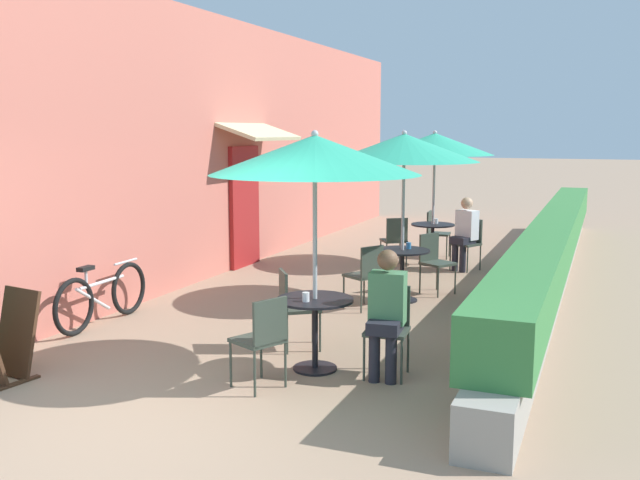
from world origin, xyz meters
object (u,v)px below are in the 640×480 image
(coffee_cup_mid, at_px, (409,246))
(seated_patron_near_back, at_px, (386,308))
(patio_umbrella_near, at_px, (315,155))
(cafe_chair_far_back, at_px, (435,230))
(seated_patron_far_right, at_px, (465,231))
(coffee_cup_far, at_px, (436,221))
(patio_umbrella_far, at_px, (435,144))
(patio_table_near, at_px, (315,318))
(patio_table_mid, at_px, (402,264))
(patio_table_far, at_px, (433,235))
(cafe_chair_mid_left, at_px, (434,258))
(cafe_chair_near_back, at_px, (388,323))
(cafe_chair_far_right, at_px, (468,240))
(bicycle_leaning, at_px, (102,296))
(coffee_cup_near, at_px, (306,297))
(cafe_chair_mid_right, at_px, (367,272))
(cafe_chair_near_left, at_px, (293,303))
(cafe_chair_near_right, at_px, (263,335))
(cafe_chair_far_left, at_px, (395,238))
(patio_umbrella_mid, at_px, (404,148))

(coffee_cup_mid, bearing_deg, seated_patron_near_back, -78.71)
(patio_umbrella_near, distance_m, cafe_chair_far_back, 6.94)
(seated_patron_far_right, height_order, coffee_cup_far, seated_patron_far_right)
(patio_umbrella_far, bearing_deg, seated_patron_far_right, -29.00)
(patio_table_near, height_order, patio_umbrella_far, patio_umbrella_far)
(seated_patron_near_back, distance_m, seated_patron_far_right, 5.66)
(patio_table_mid, bearing_deg, cafe_chair_far_back, 95.75)
(seated_patron_near_back, xyz_separation_m, patio_table_far, (-0.94, 6.00, -0.16))
(cafe_chair_mid_left, bearing_deg, cafe_chair_near_back, 36.67)
(patio_table_mid, relative_size, cafe_chair_far_right, 0.88)
(seated_patron_near_back, xyz_separation_m, patio_umbrella_far, (-0.94, 6.00, 1.44))
(coffee_cup_mid, xyz_separation_m, bicycle_leaning, (-3.14, -2.68, -0.41))
(seated_patron_near_back, xyz_separation_m, coffee_cup_near, (-0.76, -0.18, 0.08))
(patio_umbrella_near, distance_m, cafe_chair_mid_right, 2.98)
(cafe_chair_near_left, height_order, seated_patron_far_right, seated_patron_far_right)
(cafe_chair_near_right, relative_size, cafe_chair_mid_left, 1.00)
(cafe_chair_near_left, relative_size, coffee_cup_far, 9.67)
(patio_umbrella_near, height_order, cafe_chair_far_back, patio_umbrella_near)
(cafe_chair_mid_left, bearing_deg, cafe_chair_near_left, 16.77)
(coffee_cup_near, bearing_deg, cafe_chair_far_back, 92.54)
(cafe_chair_far_back, bearing_deg, cafe_chair_mid_right, -2.99)
(coffee_cup_near, xyz_separation_m, coffee_cup_mid, (0.12, 3.40, 0.00))
(patio_umbrella_near, bearing_deg, cafe_chair_far_back, 92.90)
(coffee_cup_near, xyz_separation_m, patio_table_mid, (0.06, 3.29, -0.25))
(patio_table_near, xyz_separation_m, patio_umbrella_near, (0.00, 0.00, 1.61))
(patio_umbrella_near, height_order, cafe_chair_near_right, patio_umbrella_near)
(cafe_chair_mid_left, relative_size, cafe_chair_far_left, 1.00)
(cafe_chair_near_left, distance_m, bicycle_leaning, 2.58)
(cafe_chair_mid_right, bearing_deg, patio_table_far, 29.57)
(patio_umbrella_far, bearing_deg, coffee_cup_mid, -83.89)
(cafe_chair_far_right, bearing_deg, cafe_chair_mid_left, 112.09)
(bicycle_leaning, bearing_deg, coffee_cup_near, -14.42)
(coffee_cup_near, relative_size, cafe_chair_mid_left, 0.10)
(patio_table_mid, distance_m, patio_umbrella_mid, 1.61)
(patio_umbrella_near, height_order, cafe_chair_near_back, patio_umbrella_near)
(cafe_chair_far_right, xyz_separation_m, bicycle_leaning, (-3.52, -5.20, -0.16))
(cafe_chair_mid_left, bearing_deg, patio_umbrella_near, 25.75)
(cafe_chair_near_back, bearing_deg, patio_umbrella_mid, -82.29)
(cafe_chair_near_back, xyz_separation_m, cafe_chair_far_right, (-0.25, 5.64, 0.00))
(cafe_chair_near_back, bearing_deg, patio_table_near, 6.04)
(coffee_cup_mid, bearing_deg, cafe_chair_mid_left, 66.21)
(patio_umbrella_near, bearing_deg, seated_patron_far_right, 85.82)
(patio_table_near, bearing_deg, bicycle_leaning, 169.31)
(bicycle_leaning, bearing_deg, cafe_chair_near_left, -1.65)
(patio_table_near, relative_size, cafe_chair_far_back, 0.88)
(cafe_chair_near_left, relative_size, bicycle_leaning, 0.50)
(patio_table_mid, bearing_deg, cafe_chair_mid_right, -114.56)
(patio_umbrella_far, relative_size, cafe_chair_far_right, 2.72)
(cafe_chair_near_left, height_order, cafe_chair_mid_right, same)
(cafe_chair_far_back, bearing_deg, patio_table_mid, 1.95)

